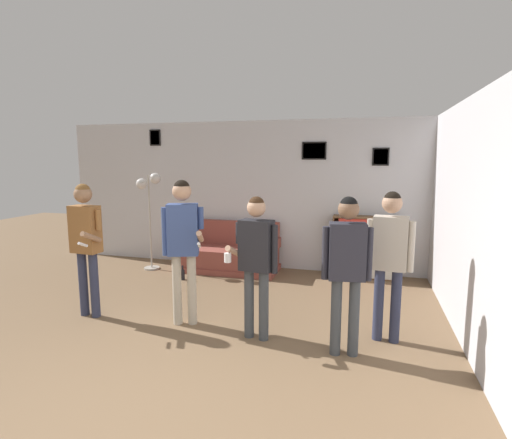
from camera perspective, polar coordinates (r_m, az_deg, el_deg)
name	(u,v)px	position (r m, az deg, el deg)	size (l,w,h in m)	color
ground_plane	(110,432)	(3.53, -20.13, -26.66)	(20.00, 20.00, 0.00)	brown
wall_back	(267,195)	(7.37, 1.55, 3.51)	(8.05, 0.08, 2.70)	silver
wall_right	(470,221)	(4.87, 28.25, -0.22)	(0.06, 7.18, 2.70)	silver
couch	(229,255)	(7.31, -3.83, -5.02)	(1.79, 0.80, 0.87)	brown
bookshelf	(366,247)	(7.06, 15.45, -3.85)	(1.13, 0.30, 1.05)	brown
floor_lamp	(149,195)	(7.45, -15.04, 3.34)	(0.48, 0.28, 1.77)	#ADA89E
person_player_foreground_left	(85,236)	(5.46, -23.18, -2.14)	(0.50, 0.48, 1.71)	#2D334C
person_player_foreground_center	(183,236)	(4.85, -10.39, -2.34)	(0.57, 0.43, 1.77)	#B7AD99
person_watcher_holding_cup	(256,253)	(4.40, 0.02, -4.86)	(0.54, 0.39, 1.62)	#3D4247
person_spectator_near_bookshelf	(347,260)	(4.12, 12.85, -5.67)	(0.50, 0.25, 1.65)	#3D4247
person_spectator_far_right	(390,251)	(4.56, 18.56, -4.28)	(0.50, 0.24, 1.67)	#2D334C
bottle_on_floor	(183,274)	(6.88, -10.44, -7.69)	(0.07, 0.07, 0.24)	black
drinking_cup	(354,213)	(6.96, 13.80, 0.90)	(0.08, 0.08, 0.10)	yellow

